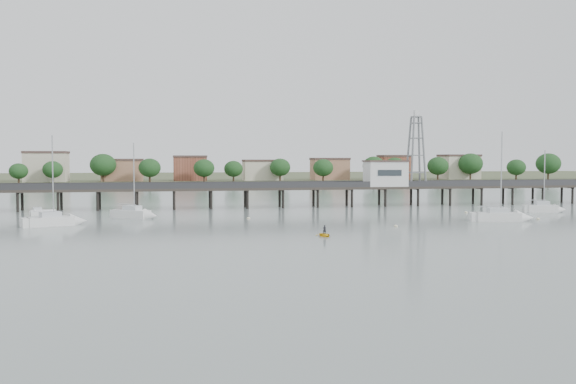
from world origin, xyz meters
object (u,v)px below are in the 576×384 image
sailboat_b (138,214)px  sailboat_a (60,221)px  sailboat_e (547,209)px  pier (264,188)px  lattice_tower (416,151)px  white_tender (42,213)px  yellow_dinghy (324,236)px  sailboat_d (507,217)px

sailboat_b → sailboat_a: bearing=-106.1°
sailboat_e → pier: bearing=169.6°
pier → lattice_tower: (31.50, 0.00, 7.31)m
white_tender → yellow_dinghy: 54.72m
lattice_tower → sailboat_e: lattice_tower is taller
sailboat_d → sailboat_b: 58.26m
sailboat_a → sailboat_b: 13.90m
yellow_dinghy → pier: bearing=87.6°
pier → sailboat_e: sailboat_e is taller
lattice_tower → sailboat_d: lattice_tower is taller
lattice_tower → sailboat_a: bearing=-157.3°
pier → white_tender: (-39.55, -9.81, -3.31)m
pier → sailboat_d: (33.05, -33.46, -3.16)m
sailboat_a → yellow_dinghy: (34.47, -19.69, -0.64)m
sailboat_d → white_tender: size_ratio=3.38×
pier → yellow_dinghy: 47.21m
white_tender → pier: bearing=-2.5°
sailboat_e → sailboat_d: 20.31m
lattice_tower → sailboat_e: bearing=-50.0°
lattice_tower → sailboat_e: 28.34m
sailboat_e → sailboat_b: (-71.66, 1.73, -0.01)m
lattice_tower → sailboat_d: size_ratio=1.06×
yellow_dinghy → sailboat_d: bearing=19.7°
sailboat_a → sailboat_b: bearing=15.9°
sailboat_a → sailboat_e: bearing=-19.0°
sailboat_a → sailboat_d: bearing=-29.1°
lattice_tower → sailboat_a: (-65.42, -27.37, -10.46)m
sailboat_e → sailboat_b: bearing=-169.1°
sailboat_e → yellow_dinghy: (-47.87, -26.86, -0.65)m
white_tender → yellow_dinghy: white_tender is taller
lattice_tower → yellow_dinghy: bearing=-123.3°
lattice_tower → sailboat_a: lattice_tower is taller
pier → lattice_tower: lattice_tower is taller
lattice_tower → white_tender: bearing=-172.1°
lattice_tower → white_tender: 72.50m
pier → sailboat_e: bearing=-22.6°
pier → sailboat_d: sailboat_d is taller
white_tender → sailboat_e: bearing=-23.1°
sailboat_d → white_tender: bearing=173.9°
lattice_tower → sailboat_e: size_ratio=1.33×
lattice_tower → sailboat_b: lattice_tower is taller
pier → yellow_dinghy: bearing=-89.3°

